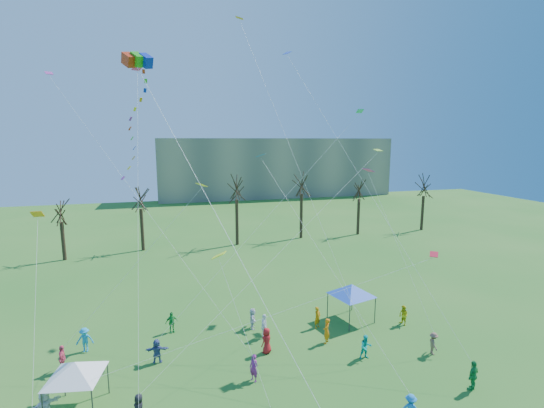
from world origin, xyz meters
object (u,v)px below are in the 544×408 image
object	(u,v)px
big_box_kite	(139,127)
canopy_tent_blue	(352,290)
canopy_tent_white	(75,369)
distant_building	(275,167)

from	to	relation	value
big_box_kite	canopy_tent_blue	distance (m)	19.98
canopy_tent_blue	big_box_kite	bearing A→B (deg)	-172.92
canopy_tent_white	canopy_tent_blue	world-z (taller)	canopy_tent_blue
canopy_tent_white	canopy_tent_blue	distance (m)	19.85
distant_building	canopy_tent_blue	distance (m)	72.07
canopy_tent_white	canopy_tent_blue	size ratio (longest dim) A/B	0.93
big_box_kite	distant_building	bearing A→B (deg)	68.37
distant_building	canopy_tent_white	distance (m)	83.00
distant_building	big_box_kite	bearing A→B (deg)	-111.63
distant_building	canopy_tent_white	xyz separation A→B (m)	(-32.48, -76.21, -5.13)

